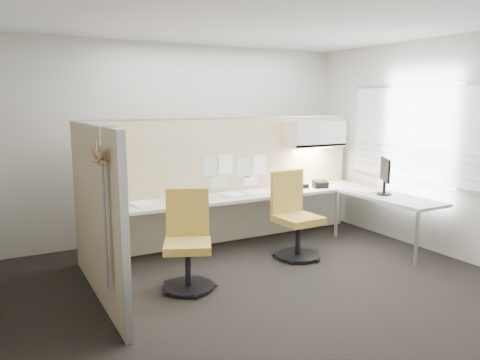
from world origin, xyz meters
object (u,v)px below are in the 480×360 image
chair_left (188,243)px  phone (320,184)px  desk (268,203)px  monitor (385,174)px  chair_right (294,218)px

chair_left → phone: bearing=43.5°
desk → monitor: monitor is taller
desk → monitor: bearing=-29.5°
monitor → phone: (-0.43, 0.85, -0.24)m
chair_left → phone: (2.47, 0.90, 0.30)m
desk → chair_right: (0.06, -0.54, -0.09)m
chair_right → desk: bearing=92.7°
chair_right → phone: chair_right is taller
desk → phone: (0.94, 0.07, 0.18)m
desk → chair_right: bearing=-84.0°
chair_left → monitor: size_ratio=2.10×
monitor → phone: size_ratio=1.95×
desk → phone: phone is taller
phone → desk: bearing=-158.8°
chair_left → chair_right: chair_right is taller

